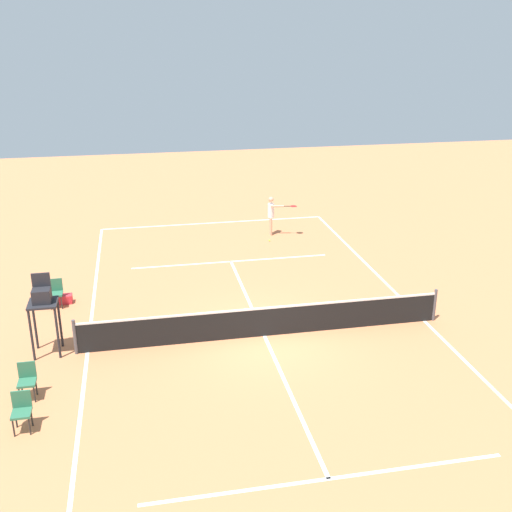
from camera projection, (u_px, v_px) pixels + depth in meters
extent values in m
plane|color=#D37A4C|center=(264.00, 336.00, 18.85)|extent=(60.00, 60.00, 0.00)
cube|color=white|center=(214.00, 223.00, 29.68)|extent=(10.49, 0.10, 0.01)
cube|color=white|center=(424.00, 321.00, 19.81)|extent=(0.10, 23.56, 0.01)
cube|color=white|center=(88.00, 352.00, 17.89)|extent=(0.10, 23.56, 0.01)
cube|color=white|center=(231.00, 261.00, 24.80)|extent=(7.87, 0.10, 0.01)
cube|color=white|center=(329.00, 479.00, 12.89)|extent=(7.87, 0.10, 0.01)
cube|color=white|center=(264.00, 336.00, 18.85)|extent=(0.10, 12.96, 0.01)
cylinder|color=#4C4C51|center=(435.00, 305.00, 19.68)|extent=(0.10, 0.10, 1.07)
cylinder|color=#4C4C51|center=(75.00, 337.00, 17.65)|extent=(0.10, 0.10, 1.07)
cube|color=black|center=(264.00, 322.00, 18.69)|extent=(11.09, 0.03, 0.91)
cube|color=white|center=(265.00, 308.00, 18.53)|extent=(11.09, 0.04, 0.06)
cylinder|color=#D8A884|center=(271.00, 225.00, 27.96)|extent=(0.12, 0.12, 0.82)
cylinder|color=#D8A884|center=(271.00, 227.00, 27.77)|extent=(0.12, 0.12, 0.82)
cylinder|color=white|center=(271.00, 210.00, 27.61)|extent=(0.28, 0.28, 0.64)
sphere|color=#D8A884|center=(271.00, 199.00, 27.43)|extent=(0.23, 0.23, 0.23)
cylinder|color=#D8A884|center=(271.00, 209.00, 27.77)|extent=(0.09, 0.09, 0.57)
cylinder|color=#D8A884|center=(278.00, 206.00, 27.35)|extent=(0.58, 0.20, 0.09)
cylinder|color=black|center=(287.00, 206.00, 27.35)|extent=(0.26, 0.08, 0.04)
ellipsoid|color=red|center=(293.00, 206.00, 27.35)|extent=(0.37, 0.34, 0.04)
sphere|color=#CCE033|center=(269.00, 241.00, 27.13)|extent=(0.07, 0.07, 0.07)
cylinder|color=#232328|center=(58.00, 333.00, 17.35)|extent=(0.07, 0.07, 1.55)
cylinder|color=#232328|center=(32.00, 336.00, 17.22)|extent=(0.07, 0.07, 1.55)
cylinder|color=#232328|center=(60.00, 322.00, 17.99)|extent=(0.07, 0.07, 1.55)
cylinder|color=#232328|center=(35.00, 324.00, 17.86)|extent=(0.07, 0.07, 1.55)
cube|color=#232328|center=(43.00, 303.00, 17.32)|extent=(0.80, 0.80, 0.06)
cube|color=#232328|center=(42.00, 296.00, 17.24)|extent=(0.50, 0.44, 0.40)
cube|color=#232328|center=(41.00, 281.00, 17.30)|extent=(0.50, 0.06, 0.50)
cylinder|color=#262626|center=(35.00, 394.00, 15.45)|extent=(0.04, 0.04, 0.45)
cylinder|color=#262626|center=(20.00, 396.00, 15.39)|extent=(0.04, 0.04, 0.45)
cylinder|color=#262626|center=(36.00, 387.00, 15.77)|extent=(0.04, 0.04, 0.45)
cylinder|color=#262626|center=(22.00, 388.00, 15.71)|extent=(0.04, 0.04, 0.45)
cube|color=#2D6B4C|center=(27.00, 383.00, 15.49)|extent=(0.44, 0.44, 0.06)
cube|color=#2D6B4C|center=(27.00, 369.00, 15.61)|extent=(0.44, 0.04, 0.44)
cylinder|color=#262626|center=(62.00, 303.00, 20.58)|extent=(0.04, 0.04, 0.45)
cylinder|color=#262626|center=(51.00, 304.00, 20.51)|extent=(0.04, 0.04, 0.45)
cylinder|color=#262626|center=(63.00, 298.00, 20.90)|extent=(0.04, 0.04, 0.45)
cylinder|color=#262626|center=(52.00, 299.00, 20.83)|extent=(0.04, 0.04, 0.45)
cube|color=#2D6B4C|center=(56.00, 294.00, 20.62)|extent=(0.44, 0.44, 0.06)
cube|color=#2D6B4C|center=(56.00, 285.00, 20.73)|extent=(0.44, 0.04, 0.44)
cylinder|color=#262626|center=(30.00, 426.00, 14.22)|extent=(0.04, 0.04, 0.45)
cylinder|color=#262626|center=(14.00, 428.00, 14.15)|extent=(0.04, 0.04, 0.45)
cylinder|color=#262626|center=(32.00, 417.00, 14.54)|extent=(0.04, 0.04, 0.45)
cylinder|color=#262626|center=(16.00, 419.00, 14.48)|extent=(0.04, 0.04, 0.45)
cube|color=#2D6B4C|center=(21.00, 413.00, 14.26)|extent=(0.44, 0.44, 0.06)
cube|color=#2D6B4C|center=(21.00, 399.00, 14.37)|extent=(0.44, 0.04, 0.44)
cube|color=red|center=(61.00, 299.00, 21.01)|extent=(0.76, 0.32, 0.30)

